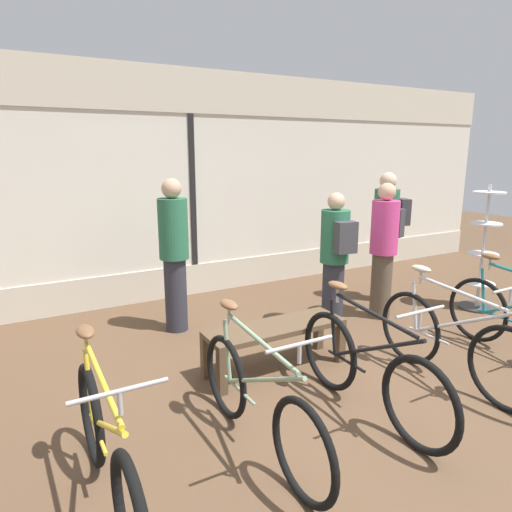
# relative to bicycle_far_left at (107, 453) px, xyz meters

# --- Properties ---
(ground_plane) EXTENTS (24.00, 24.00, 0.00)m
(ground_plane) POSITION_rel_bicycle_far_left_xyz_m (2.05, 0.30, -0.38)
(ground_plane) COLOR brown
(shop_back_wall) EXTENTS (12.00, 0.08, 3.20)m
(shop_back_wall) POSITION_rel_bicycle_far_left_xyz_m (2.05, 3.74, 1.26)
(shop_back_wall) COLOR beige
(shop_back_wall) RESTS_ON ground_plane
(bicycle_far_left) EXTENTS (0.46, 1.76, 1.03)m
(bicycle_far_left) POSITION_rel_bicycle_far_left_xyz_m (0.00, 0.00, 0.00)
(bicycle_far_left) COLOR black
(bicycle_far_left) RESTS_ON ground_plane
(bicycle_left) EXTENTS (0.46, 1.74, 1.02)m
(bicycle_left) POSITION_rel_bicycle_far_left_xyz_m (1.04, 0.06, -0.01)
(bicycle_left) COLOR black
(bicycle_left) RESTS_ON ground_plane
(bicycle_center) EXTENTS (0.46, 1.72, 1.04)m
(bicycle_center) POSITION_rel_bicycle_far_left_xyz_m (2.04, 0.02, 0.01)
(bicycle_center) COLOR black
(bicycle_center) RESTS_ON ground_plane
(bicycle_right) EXTENTS (0.46, 1.76, 1.05)m
(bicycle_right) POSITION_rel_bicycle_far_left_xyz_m (3.06, 0.03, 0.02)
(bicycle_right) COLOR black
(bicycle_right) RESTS_ON ground_plane
(accessory_rack) EXTENTS (0.48, 0.48, 1.67)m
(accessory_rack) POSITION_rel_bicycle_far_left_xyz_m (5.15, 1.22, 0.31)
(accessory_rack) COLOR #333333
(accessory_rack) RESTS_ON ground_plane
(display_bench) EXTENTS (1.40, 0.44, 0.45)m
(display_bench) POSITION_rel_bicycle_far_left_xyz_m (1.81, 1.06, -0.01)
(display_bench) COLOR brown
(display_bench) RESTS_ON ground_plane
(customer_near_rack) EXTENTS (0.55, 0.43, 1.72)m
(customer_near_rack) POSITION_rel_bicycle_far_left_xyz_m (3.76, 1.63, 0.55)
(customer_near_rack) COLOR brown
(customer_near_rack) RESTS_ON ground_plane
(customer_by_window) EXTENTS (0.45, 0.45, 1.80)m
(customer_by_window) POSITION_rel_bicycle_far_left_xyz_m (1.31, 2.50, 0.57)
(customer_by_window) COLOR #2D2D38
(customer_by_window) RESTS_ON ground_plane
(customer_mid_floor) EXTENTS (0.55, 0.44, 1.81)m
(customer_mid_floor) POSITION_rel_bicycle_far_left_xyz_m (4.28, 2.12, 0.60)
(customer_mid_floor) COLOR #424C6B
(customer_mid_floor) RESTS_ON ground_plane
(customer_near_bench) EXTENTS (0.39, 0.52, 1.62)m
(customer_near_bench) POSITION_rel_bicycle_far_left_xyz_m (3.03, 1.69, 0.49)
(customer_near_bench) COLOR #2D2D38
(customer_near_bench) RESTS_ON ground_plane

